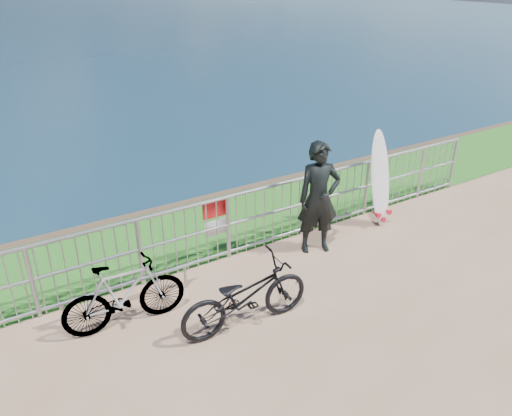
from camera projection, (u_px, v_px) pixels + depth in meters
grass_strip at (224, 223)px, 9.41m from camera, size 120.00×120.00×0.00m
railing at (255, 218)px, 8.32m from camera, size 10.06×0.10×1.13m
surfer at (319, 198)px, 8.14m from camera, size 0.81×0.67×1.92m
surfboard at (380, 182)px, 9.09m from camera, size 0.49×0.44×1.80m
bicycle_near at (245, 296)px, 6.54m from camera, size 1.86×0.73×0.96m
bicycle_far at (124, 294)px, 6.55m from camera, size 1.67×0.59×0.98m
bike_rack at (127, 286)px, 6.98m from camera, size 1.96×0.05×0.41m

